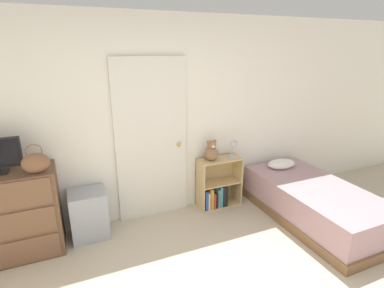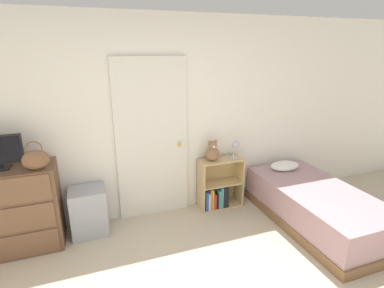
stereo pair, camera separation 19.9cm
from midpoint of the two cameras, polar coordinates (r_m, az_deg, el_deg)
The scene contains 9 objects.
wall_back at distance 3.80m, azimuth -5.72°, elevation 4.52°, with size 10.00×0.06×2.55m.
door_closed at distance 3.80m, azimuth -6.11°, elevation 0.66°, with size 0.92×0.09×2.06m.
dresser at distance 3.78m, azimuth -30.19°, elevation -10.95°, with size 1.02×0.47×0.96m.
handbag at distance 3.36m, azimuth -26.14°, elevation -2.69°, with size 0.26×0.11×0.31m.
storage_bin at distance 3.83m, azimuth -17.62°, elevation -12.09°, with size 0.41×0.37×0.57m.
bookshelf at distance 4.25m, azimuth 6.20°, elevation -8.56°, with size 0.60×0.27×0.70m.
teddy_bear at distance 3.99m, azimuth 5.33°, elevation -1.52°, with size 0.19×0.19×0.29m.
desk_lamp at distance 4.08m, azimuth 9.65°, elevation -0.45°, with size 0.13×0.13×0.26m.
bed at distance 4.22m, azimuth 23.72°, elevation -10.67°, with size 0.96×1.90×0.58m.
Camera 2 is at (-0.81, -1.41, 2.15)m, focal length 28.00 mm.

